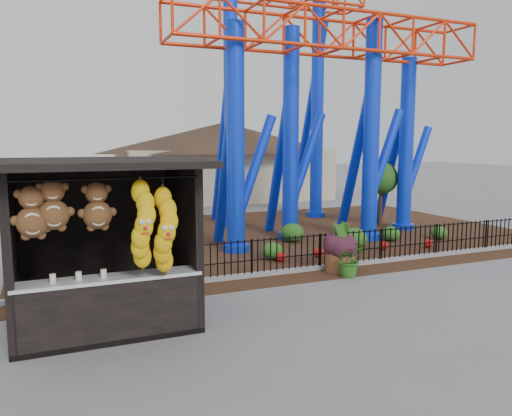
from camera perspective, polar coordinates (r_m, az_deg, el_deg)
name	(u,v)px	position (r m, az deg, el deg)	size (l,w,h in m)	color
ground	(273,320)	(9.91, 1.94, -12.69)	(120.00, 120.00, 0.00)	slate
mulch_bed	(280,235)	(18.56, 2.77, -3.09)	(18.00, 12.00, 0.02)	#331E11
curb	(358,263)	(14.31, 11.53, -6.23)	(18.00, 0.18, 0.12)	gray
prize_booth	(103,246)	(9.54, -17.12, -4.15)	(3.50, 3.40, 3.12)	black
picket_fence	(384,245)	(14.74, 14.47, -4.17)	(12.20, 0.06, 1.00)	black
roller_coaster	(306,60)	(19.20, 5.73, 16.53)	(11.00, 6.37, 10.82)	#0D34ED
terracotta_planter	(340,261)	(13.54, 9.56, -5.95)	(0.79, 0.79, 0.59)	brown
planter_foliage	(340,238)	(13.41, 9.61, -3.40)	(0.70, 0.70, 0.64)	#351521
potted_plant	(349,259)	(13.06, 10.56, -5.73)	(0.83, 0.72, 0.92)	#2A5F1B
landscaping	(342,238)	(16.70, 9.81, -3.35)	(7.34, 3.13, 0.68)	#255318
pavilion	(224,148)	(30.12, -3.71, 6.82)	(15.00, 15.00, 4.80)	#BFAD8C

